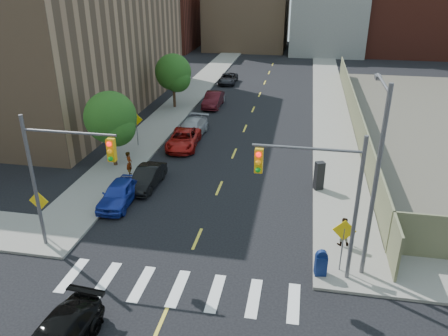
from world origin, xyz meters
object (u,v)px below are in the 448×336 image
at_px(mailbox, 321,263).
at_px(parked_car_grey, 228,79).
at_px(parked_car_black, 147,177).
at_px(parked_car_maroon, 213,100).
at_px(pedestrian_west, 129,164).
at_px(parked_car_white, 215,98).
at_px(parked_car_blue, 119,193).
at_px(parked_car_red, 183,139).
at_px(pedestrian_east, 343,231).
at_px(parked_car_silver, 191,128).
at_px(payphone, 319,176).

bearing_deg(mailbox, parked_car_grey, 96.40).
bearing_deg(parked_car_black, parked_car_maroon, 90.54).
height_order(parked_car_black, parked_car_maroon, parked_car_maroon).
bearing_deg(pedestrian_west, parked_car_white, -30.76).
bearing_deg(parked_car_blue, parked_car_maroon, 85.24).
xyz_separation_m(parked_car_red, pedestrian_west, (-2.10, -6.07, 0.33)).
xyz_separation_m(parked_car_blue, parked_car_white, (1.30, 22.19, -0.04)).
bearing_deg(pedestrian_west, parked_car_maroon, -31.06).
height_order(parked_car_black, parked_car_white, parked_car_white).
bearing_deg(pedestrian_east, parked_car_black, -30.66).
relative_size(parked_car_silver, payphone, 2.65).
height_order(parked_car_silver, mailbox, mailbox).
distance_m(mailbox, pedestrian_east, 2.87).
height_order(parked_car_black, parked_car_red, parked_car_red).
xyz_separation_m(payphone, pedestrian_west, (-12.60, -0.25, -0.07)).
distance_m(parked_car_grey, mailbox, 38.21).
relative_size(parked_car_red, pedestrian_west, 2.86).
bearing_deg(parked_car_white, pedestrian_west, -93.90).
relative_size(parked_car_red, parked_car_white, 1.25).
relative_size(parked_car_black, parked_car_red, 0.82).
xyz_separation_m(parked_car_maroon, parked_car_grey, (-0.30, 10.42, -0.13)).
xyz_separation_m(parked_car_blue, payphone, (11.80, 3.92, 0.37)).
distance_m(mailbox, pedestrian_west, 15.22).
relative_size(parked_car_blue, parked_car_maroon, 0.91).
distance_m(parked_car_silver, pedestrian_east, 18.57).
bearing_deg(parked_car_silver, parked_car_maroon, 94.56).
bearing_deg(parked_car_silver, parked_car_grey, 95.43).
xyz_separation_m(parked_car_red, payphone, (10.50, -5.82, 0.40)).
bearing_deg(parked_car_blue, parked_car_black, 69.83).
bearing_deg(payphone, parked_car_blue, 174.88).
bearing_deg(payphone, parked_car_red, 127.49).
relative_size(parked_car_silver, parked_car_maroon, 1.07).
height_order(mailbox, pedestrian_east, pedestrian_east).
distance_m(parked_car_blue, parked_car_silver, 12.35).
xyz_separation_m(parked_car_black, parked_car_grey, (0.15, 29.28, -0.04)).
relative_size(parked_car_blue, mailbox, 3.23).
distance_m(parked_car_white, pedestrian_west, 18.64).
bearing_deg(payphone, parked_car_black, 163.89).
xyz_separation_m(parked_car_white, parked_car_grey, (-0.30, 9.60, -0.05)).
distance_m(parked_car_blue, parked_car_grey, 31.80).
height_order(parked_car_white, pedestrian_east, pedestrian_east).
relative_size(parked_car_silver, mailbox, 3.82).
bearing_deg(parked_car_silver, parked_car_red, -85.44).
distance_m(parked_car_white, parked_car_grey, 9.60).
bearing_deg(parked_car_maroon, parked_car_red, -90.32).
xyz_separation_m(parked_car_red, parked_car_silver, (0.00, 2.54, 0.03)).
xyz_separation_m(mailbox, pedestrian_east, (1.10, 2.65, 0.14)).
distance_m(parked_car_blue, mailbox, 12.76).
bearing_deg(pedestrian_east, payphone, -89.08).
bearing_deg(pedestrian_west, pedestrian_east, -137.56).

